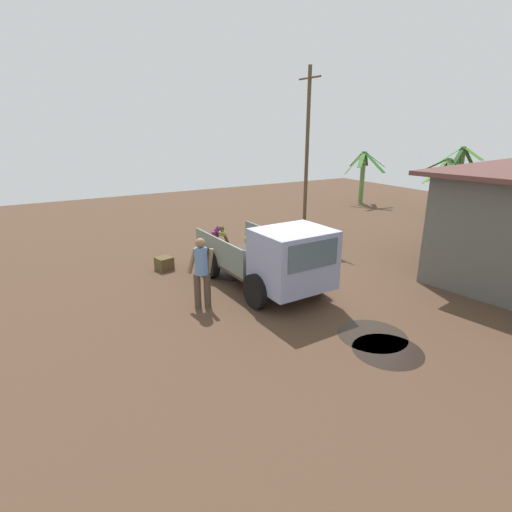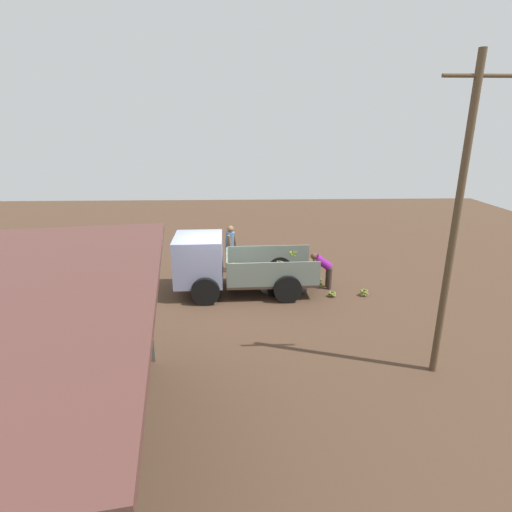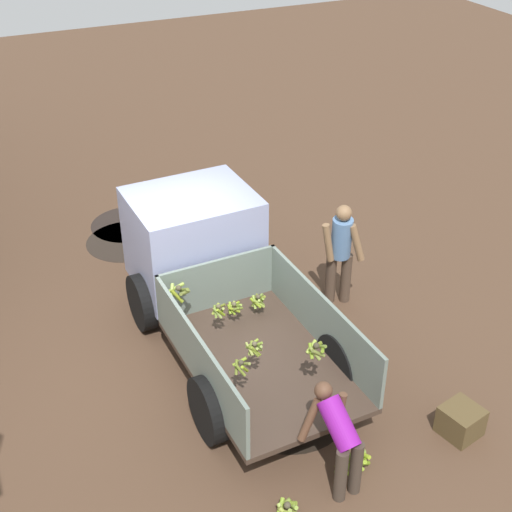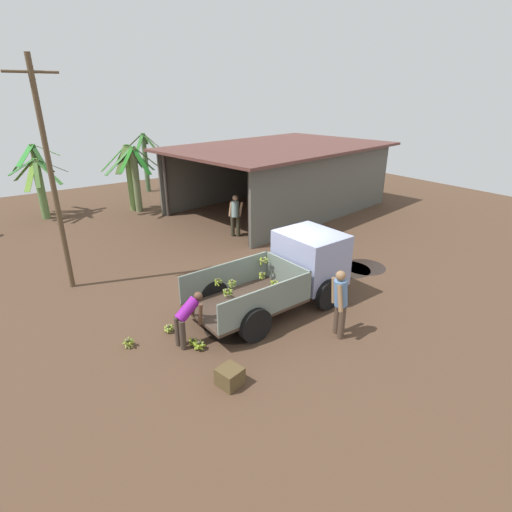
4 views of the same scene
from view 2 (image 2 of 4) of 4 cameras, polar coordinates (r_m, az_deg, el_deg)
ground at (r=12.55m, az=-5.09°, el=-6.21°), size 36.00×36.00×0.00m
mud_patch_0 at (r=13.13m, az=-18.11°, el=-5.96°), size 1.46×1.46×0.01m
mud_patch_1 at (r=13.37m, az=3.94°, el=-4.61°), size 1.59×1.59×0.01m
mud_patch_2 at (r=13.47m, az=-20.34°, el=-5.58°), size 1.39×1.39×0.01m
cargo_truck at (r=12.76m, az=-6.02°, el=-1.01°), size 4.53×2.23×1.89m
utility_pole at (r=8.75m, az=26.61°, el=4.28°), size 1.30×0.15×6.43m
person_foreground_visitor at (r=14.66m, az=-3.75°, el=1.42°), size 0.51×0.65×1.74m
person_worker_loading at (r=13.27m, az=9.55°, el=-1.60°), size 0.74×0.61×1.25m
person_bystander_near_shed at (r=8.10m, az=-19.51°, el=-14.26°), size 0.56×0.54×1.70m
banana_bunch_on_ground_0 at (r=13.17m, az=15.18°, el=-4.98°), size 0.28×0.28×0.24m
banana_bunch_on_ground_1 at (r=13.80m, az=8.80°, el=-3.52°), size 0.28×0.28×0.22m
banana_bunch_on_ground_2 at (r=12.88m, az=10.85°, el=-5.29°), size 0.26×0.27×0.20m
banana_bunch_on_ground_3 at (r=13.60m, az=9.10°, el=-3.96°), size 0.21×0.21×0.18m
wooden_crate_0 at (r=15.11m, az=8.04°, el=-1.29°), size 0.54×0.54×0.39m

